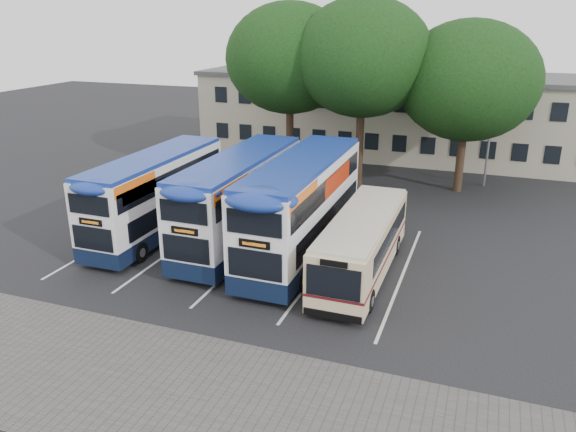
% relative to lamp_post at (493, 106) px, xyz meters
% --- Properties ---
extents(ground, '(120.00, 120.00, 0.00)m').
position_rel_lamp_post_xyz_m(ground, '(-6.00, -19.97, -5.08)').
color(ground, black).
rests_on(ground, ground).
extents(paving_strip, '(40.00, 6.00, 0.01)m').
position_rel_lamp_post_xyz_m(paving_strip, '(-8.00, -24.97, -5.08)').
color(paving_strip, '#595654').
rests_on(paving_strip, ground).
extents(bay_lines, '(14.12, 11.00, 0.01)m').
position_rel_lamp_post_xyz_m(bay_lines, '(-9.75, -14.97, -5.08)').
color(bay_lines, silver).
rests_on(bay_lines, ground).
extents(depot_building, '(32.40, 8.40, 6.20)m').
position_rel_lamp_post_xyz_m(depot_building, '(-6.00, 7.02, -1.93)').
color(depot_building, '#ABA18A').
rests_on(depot_building, ground).
extents(lamp_post, '(0.25, 1.05, 9.06)m').
position_rel_lamp_post_xyz_m(lamp_post, '(0.00, 0.00, 0.00)').
color(lamp_post, gray).
rests_on(lamp_post, ground).
extents(tree_left, '(8.18, 8.18, 11.23)m').
position_rel_lamp_post_xyz_m(tree_left, '(-12.48, -2.02, 2.65)').
color(tree_left, black).
rests_on(tree_left, ground).
extents(tree_mid, '(8.28, 8.28, 11.48)m').
position_rel_lamp_post_xyz_m(tree_mid, '(-7.59, -2.74, 2.86)').
color(tree_mid, black).
rests_on(tree_mid, ground).
extents(tree_right, '(8.27, 8.27, 10.23)m').
position_rel_lamp_post_xyz_m(tree_right, '(-1.53, -1.56, 1.62)').
color(tree_right, black).
rests_on(tree_right, ground).
extents(bus_dd_left, '(2.35, 9.72, 4.05)m').
position_rel_lamp_post_xyz_m(bus_dd_left, '(-14.96, -14.30, -2.86)').
color(bus_dd_left, '#0E1934').
rests_on(bus_dd_left, ground).
extents(bus_dd_mid, '(2.48, 10.23, 4.26)m').
position_rel_lamp_post_xyz_m(bus_dd_mid, '(-10.65, -13.88, -2.74)').
color(bus_dd_mid, '#0E1934').
rests_on(bus_dd_mid, ground).
extents(bus_dd_right, '(2.59, 10.68, 4.45)m').
position_rel_lamp_post_xyz_m(bus_dd_right, '(-7.48, -14.17, -2.63)').
color(bus_dd_right, '#0E1934').
rests_on(bus_dd_right, ground).
extents(bus_single, '(2.26, 8.89, 2.65)m').
position_rel_lamp_post_xyz_m(bus_single, '(-4.44, -15.30, -3.58)').
color(bus_single, beige).
rests_on(bus_single, ground).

